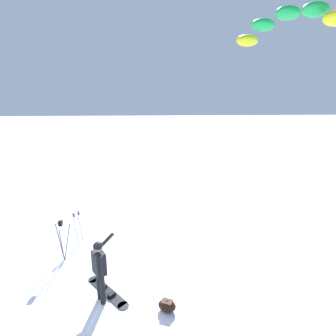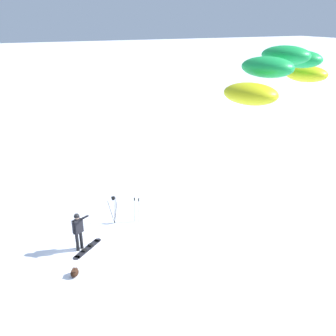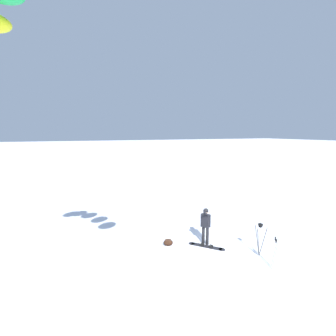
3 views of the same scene
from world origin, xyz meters
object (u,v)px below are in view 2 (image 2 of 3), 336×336
(snowboarder, at_px, (78,228))
(ski_poles, at_px, (137,206))
(snowboard, at_px, (87,248))
(gear_bag_large, at_px, (75,272))
(traction_kite, at_px, (284,69))
(camera_tripod, at_px, (113,205))

(snowboarder, relative_size, ski_poles, 1.43)
(snowboard, relative_size, gear_bag_large, 2.65)
(gear_bag_large, xyz_separation_m, ski_poles, (2.98, -3.66, 0.67))
(gear_bag_large, height_order, ski_poles, ski_poles)
(gear_bag_large, bearing_deg, snowboarder, -18.12)
(traction_kite, bearing_deg, gear_bag_large, 41.60)
(snowboarder, relative_size, traction_kite, 0.41)
(snowboarder, relative_size, snowboard, 1.25)
(gear_bag_large, height_order, camera_tripod, camera_tripod)
(ski_poles, bearing_deg, snowboarder, 112.34)
(snowboard, xyz_separation_m, ski_poles, (1.38, -2.80, 0.80))
(snowboarder, height_order, gear_bag_large, snowboarder)
(snowboard, relative_size, ski_poles, 1.14)
(traction_kite, xyz_separation_m, camera_tripod, (8.47, 2.10, -7.25))
(snowboarder, xyz_separation_m, gear_bag_large, (-1.71, 0.56, -0.94))
(snowboard, distance_m, gear_bag_large, 1.82)
(snowboard, height_order, camera_tripod, camera_tripod)
(traction_kite, height_order, camera_tripod, traction_kite)
(snowboarder, bearing_deg, ski_poles, -67.66)
(gear_bag_large, bearing_deg, ski_poles, -50.84)
(snowboard, relative_size, camera_tripod, 0.99)
(traction_kite, relative_size, ski_poles, 3.47)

